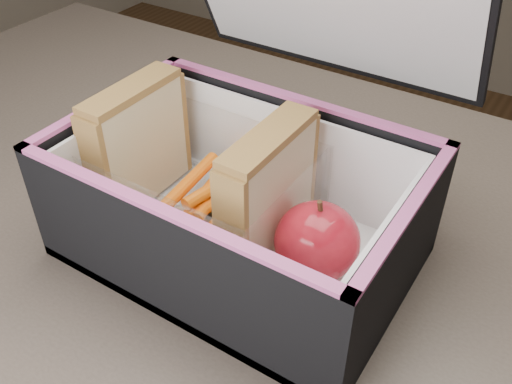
% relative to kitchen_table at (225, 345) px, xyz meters
% --- Properties ---
extents(kitchen_table, '(1.20, 0.80, 0.75)m').
position_rel_kitchen_table_xyz_m(kitchen_table, '(0.00, 0.00, 0.00)').
color(kitchen_table, brown).
rests_on(kitchen_table, ground).
extents(lunch_bag, '(0.29, 0.27, 0.28)m').
position_rel_kitchen_table_xyz_m(lunch_bag, '(-0.01, 0.04, 0.15)').
color(lunch_bag, black).
rests_on(lunch_bag, kitchen_table).
extents(plastic_tub, '(0.19, 0.13, 0.08)m').
position_rel_kitchen_table_xyz_m(plastic_tub, '(-0.05, 0.04, 0.14)').
color(plastic_tub, white).
rests_on(plastic_tub, lunch_bag).
extents(sandwich_left, '(0.03, 0.10, 0.11)m').
position_rel_kitchen_table_xyz_m(sandwich_left, '(-0.12, 0.04, 0.16)').
color(sandwich_left, beige).
rests_on(sandwich_left, plastic_tub).
extents(sandwich_right, '(0.03, 0.10, 0.11)m').
position_rel_kitchen_table_xyz_m(sandwich_right, '(0.02, 0.04, 0.16)').
color(sandwich_right, beige).
rests_on(sandwich_right, plastic_tub).
extents(carrot_sticks, '(0.06, 0.14, 0.03)m').
position_rel_kitchen_table_xyz_m(carrot_sticks, '(-0.05, 0.06, 0.12)').
color(carrot_sticks, '#FB5C0F').
rests_on(carrot_sticks, plastic_tub).
extents(paper_napkin, '(0.09, 0.09, 0.01)m').
position_rel_kitchen_table_xyz_m(paper_napkin, '(0.07, 0.03, 0.11)').
color(paper_napkin, white).
rests_on(paper_napkin, lunch_bag).
extents(red_apple, '(0.08, 0.08, 0.07)m').
position_rel_kitchen_table_xyz_m(red_apple, '(0.07, 0.03, 0.14)').
color(red_apple, maroon).
rests_on(red_apple, paper_napkin).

